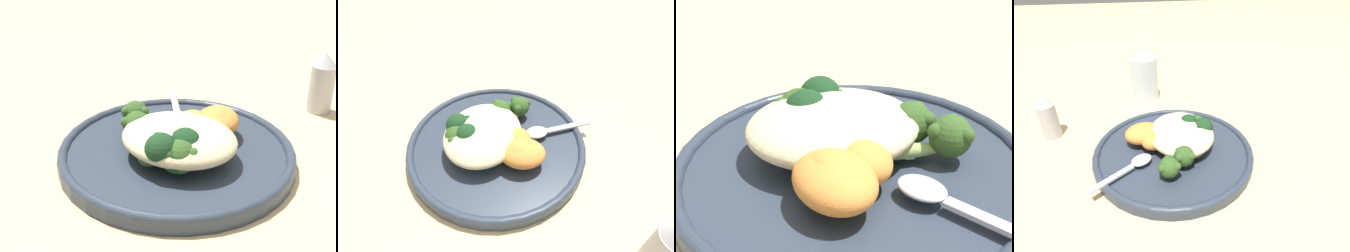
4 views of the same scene
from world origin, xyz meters
TOP-DOWN VIEW (x-y plane):
  - ground_plane at (0.00, 0.00)m, footprint 4.00×4.00m
  - plate at (0.02, 0.01)m, footprint 0.29×0.29m
  - quinoa_mound at (0.01, 0.03)m, footprint 0.14×0.12m
  - broccoli_stalk_0 at (0.08, -0.00)m, footprint 0.11×0.04m
  - broccoli_stalk_1 at (0.06, 0.02)m, footprint 0.09×0.05m
  - broccoli_stalk_2 at (0.03, 0.03)m, footprint 0.09×0.09m
  - broccoli_stalk_3 at (0.02, 0.05)m, footprint 0.04×0.10m
  - broccoli_stalk_4 at (-0.01, 0.06)m, footprint 0.05×0.10m
  - sweet_potato_chunk_0 at (0.01, -0.02)m, footprint 0.06×0.07m
  - sweet_potato_chunk_1 at (-0.01, -0.04)m, footprint 0.07×0.08m
  - sweet_potato_chunk_2 at (-0.01, -0.03)m, footprint 0.05×0.06m
  - kale_tuft at (0.00, 0.06)m, footprint 0.06×0.07m
  - spoon at (0.06, -0.06)m, footprint 0.08×0.11m
  - water_glass at (-0.23, -0.02)m, footprint 0.07×0.07m
  - salt_shaker at (-0.10, -0.22)m, footprint 0.04×0.04m

SIDE VIEW (x-z plane):
  - ground_plane at x=0.00m, z-range 0.00..0.00m
  - plate at x=0.02m, z-range 0.00..0.02m
  - spoon at x=0.06m, z-range 0.02..0.03m
  - broccoli_stalk_3 at x=0.02m, z-range 0.02..0.05m
  - broccoli_stalk_2 at x=0.03m, z-range 0.02..0.05m
  - broccoli_stalk_0 at x=0.08m, z-range 0.02..0.05m
  - broccoli_stalk_1 at x=0.06m, z-range 0.02..0.06m
  - sweet_potato_chunk_0 at x=0.01m, z-range 0.02..0.05m
  - sweet_potato_chunk_1 at x=-0.01m, z-range 0.02..0.06m
  - sweet_potato_chunk_2 at x=-0.01m, z-range 0.02..0.06m
  - broccoli_stalk_4 at x=-0.01m, z-range 0.02..0.06m
  - quinoa_mound at x=0.01m, z-range 0.02..0.06m
  - kale_tuft at x=0.00m, z-range 0.02..0.07m
  - salt_shaker at x=-0.10m, z-range 0.00..0.09m
  - water_glass at x=-0.23m, z-range 0.00..0.11m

